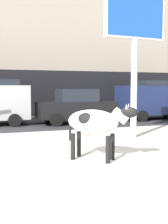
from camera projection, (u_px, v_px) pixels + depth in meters
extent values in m
plane|color=silver|center=(137.00, 163.00, 7.22)|extent=(120.00, 120.00, 0.00)
cube|color=#333338|center=(55.00, 123.00, 15.53)|extent=(60.00, 5.60, 0.01)
cube|color=#A39989|center=(35.00, 24.00, 20.54)|extent=(44.00, 6.00, 13.00)
cube|color=black|center=(44.00, 92.00, 18.09)|extent=(43.12, 0.10, 2.80)
ellipsoid|color=silver|center=(93.00, 122.00, 7.52)|extent=(1.44, 1.39, 0.64)
ellipsoid|color=black|center=(87.00, 120.00, 7.40)|extent=(0.60, 0.58, 0.40)
cylinder|color=black|center=(112.00, 147.00, 7.56)|extent=(0.12, 0.12, 0.70)
cylinder|color=black|center=(108.00, 150.00, 7.21)|extent=(0.12, 0.12, 0.70)
cylinder|color=black|center=(79.00, 144.00, 7.95)|extent=(0.12, 0.12, 0.70)
cylinder|color=black|center=(73.00, 147.00, 7.59)|extent=(0.12, 0.12, 0.70)
cylinder|color=silver|center=(120.00, 116.00, 7.21)|extent=(0.53, 0.51, 0.44)
ellipsoid|color=black|center=(129.00, 112.00, 7.12)|extent=(0.49, 0.47, 0.28)
cone|color=beige|center=(129.00, 106.00, 7.22)|extent=(0.12, 0.12, 0.15)
cone|color=beige|center=(126.00, 106.00, 7.02)|extent=(0.12, 0.12, 0.15)
cylinder|color=black|center=(70.00, 130.00, 7.80)|extent=(0.06, 0.06, 0.60)
ellipsoid|color=beige|center=(87.00, 132.00, 7.61)|extent=(0.37, 0.37, 0.20)
cylinder|color=silver|center=(134.00, 88.00, 10.83)|extent=(0.24, 0.24, 3.80)
cube|color=silver|center=(135.00, 14.00, 10.60)|extent=(2.53, 0.41, 1.82)
cube|color=#1E51B2|center=(135.00, 14.00, 10.57)|extent=(2.41, 0.36, 1.70)
cylinder|color=black|center=(11.00, 117.00, 15.70)|extent=(0.64, 0.23, 0.64)
cylinder|color=black|center=(15.00, 120.00, 13.92)|extent=(0.64, 0.23, 0.64)
cube|color=black|center=(77.00, 109.00, 15.29)|extent=(4.23, 1.84, 0.84)
cube|color=#1E232D|center=(77.00, 95.00, 15.22)|extent=(2.03, 1.59, 0.68)
cylinder|color=black|center=(94.00, 115.00, 16.62)|extent=(0.64, 0.23, 0.64)
cylinder|color=black|center=(107.00, 118.00, 14.97)|extent=(0.64, 0.23, 0.64)
cylinder|color=black|center=(48.00, 117.00, 15.67)|extent=(0.64, 0.23, 0.64)
cylinder|color=black|center=(56.00, 120.00, 14.03)|extent=(0.64, 0.23, 0.64)
cube|color=#19234C|center=(155.00, 100.00, 17.34)|extent=(4.63, 1.98, 1.70)
cube|color=#1E232D|center=(160.00, 83.00, 17.36)|extent=(3.03, 1.73, 0.30)
cylinder|color=black|center=(166.00, 112.00, 18.82)|extent=(0.64, 0.23, 0.64)
cylinder|color=black|center=(126.00, 113.00, 17.78)|extent=(0.64, 0.23, 0.64)
cylinder|color=black|center=(142.00, 116.00, 16.01)|extent=(0.64, 0.23, 0.64)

